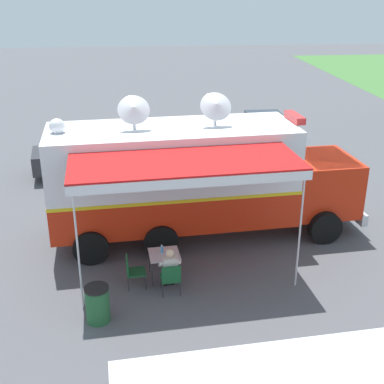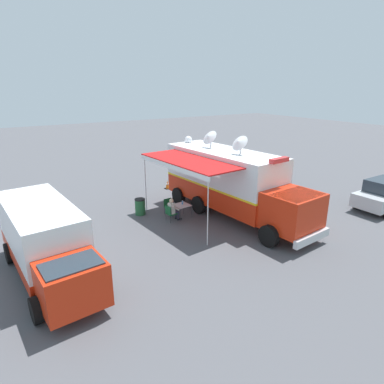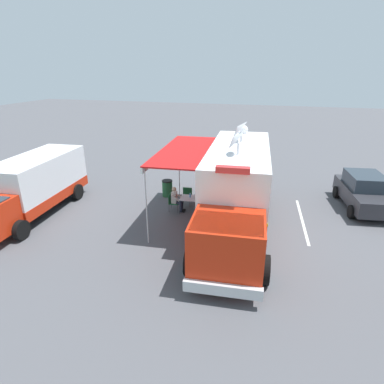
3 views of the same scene
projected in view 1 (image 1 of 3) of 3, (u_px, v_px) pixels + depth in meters
name	position (u px, v px, depth m)	size (l,w,h in m)	color
ground_plane	(174.00, 236.00, 15.98)	(100.00, 100.00, 0.00)	#515156
lot_stripe	(143.00, 199.00, 18.64)	(0.12, 4.80, 0.01)	silver
command_truck	(198.00, 176.00, 15.33)	(5.44, 9.65, 4.53)	red
folding_table	(164.00, 256.00, 13.46)	(0.86, 0.86, 0.73)	silver
water_bottle	(162.00, 249.00, 13.46)	(0.07, 0.07, 0.22)	#4C99D8
folding_chair_at_table	(171.00, 277.00, 12.80)	(0.52, 0.52, 0.87)	#19562D
folding_chair_beside_table	(132.00, 269.00, 13.14)	(0.52, 0.52, 0.87)	#19562D
seated_responder	(170.00, 268.00, 12.92)	(0.68, 0.58, 1.25)	silver
trash_bin	(98.00, 304.00, 11.83)	(0.57, 0.57, 0.91)	#235B33
car_behind_truck	(85.00, 153.00, 20.78)	(2.45, 4.41, 1.76)	#2D2D33
car_far_corner	(265.00, 133.00, 23.55)	(4.21, 2.04, 1.76)	#B2B5BA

